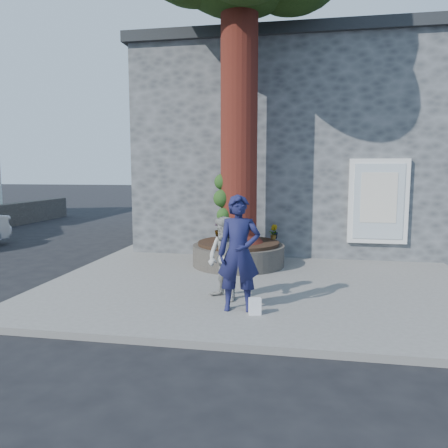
# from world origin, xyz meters

# --- Properties ---
(ground) EXTENTS (120.00, 120.00, 0.00)m
(ground) POSITION_xyz_m (0.00, 0.00, 0.00)
(ground) COLOR black
(ground) RESTS_ON ground
(pavement) EXTENTS (9.00, 8.00, 0.12)m
(pavement) POSITION_xyz_m (1.50, 1.00, 0.06)
(pavement) COLOR slate
(pavement) RESTS_ON ground
(yellow_line) EXTENTS (0.10, 30.00, 0.01)m
(yellow_line) POSITION_xyz_m (-3.05, 1.00, 0.00)
(yellow_line) COLOR yellow
(yellow_line) RESTS_ON ground
(stone_shop) EXTENTS (10.30, 8.30, 6.30)m
(stone_shop) POSITION_xyz_m (2.50, 7.20, 3.16)
(stone_shop) COLOR #46484A
(stone_shop) RESTS_ON ground
(planter) EXTENTS (2.30, 2.30, 0.60)m
(planter) POSITION_xyz_m (0.80, 2.00, 0.41)
(planter) COLOR black
(planter) RESTS_ON pavement
(man) EXTENTS (0.77, 0.56, 1.98)m
(man) POSITION_xyz_m (1.32, -1.51, 1.11)
(man) COLOR #171940
(man) RESTS_ON pavement
(woman) EXTENTS (0.95, 0.91, 1.55)m
(woman) POSITION_xyz_m (0.99, -0.97, 0.89)
(woman) COLOR #A1A09A
(woman) RESTS_ON pavement
(shopping_bag) EXTENTS (0.22, 0.17, 0.28)m
(shopping_bag) POSITION_xyz_m (1.62, -1.71, 0.26)
(shopping_bag) COLOR white
(shopping_bag) RESTS_ON pavement
(plant_a) EXTENTS (0.20, 0.17, 0.34)m
(plant_a) POSITION_xyz_m (0.79, 2.79, 0.89)
(plant_a) COLOR gray
(plant_a) RESTS_ON planter
(plant_b) EXTENTS (0.28, 0.28, 0.37)m
(plant_b) POSITION_xyz_m (1.65, 2.65, 0.90)
(plant_b) COLOR gray
(plant_b) RESTS_ON planter
(plant_c) EXTENTS (0.28, 0.28, 0.37)m
(plant_c) POSITION_xyz_m (0.12, 2.85, 0.91)
(plant_c) COLOR gray
(plant_c) RESTS_ON planter
(plant_d) EXTENTS (0.33, 0.33, 0.27)m
(plant_d) POSITION_xyz_m (1.65, 2.50, 0.86)
(plant_d) COLOR gray
(plant_d) RESTS_ON planter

